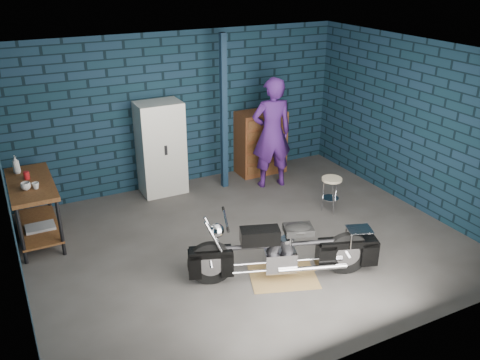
% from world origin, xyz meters
% --- Properties ---
extents(ground, '(6.00, 6.00, 0.00)m').
position_xyz_m(ground, '(0.00, 0.00, 0.00)').
color(ground, '#4B4846').
rests_on(ground, ground).
extents(room_walls, '(6.02, 5.01, 2.71)m').
position_xyz_m(room_walls, '(0.00, 0.55, 1.90)').
color(room_walls, '#0F2632').
rests_on(room_walls, ground).
extents(support_post, '(0.10, 0.10, 2.70)m').
position_xyz_m(support_post, '(0.55, 1.95, 1.35)').
color(support_post, '#122538').
rests_on(support_post, ground).
extents(workbench, '(0.60, 1.40, 0.91)m').
position_xyz_m(workbench, '(-2.68, 1.48, 0.46)').
color(workbench, brown).
rests_on(workbench, ground).
extents(drip_mat, '(1.02, 0.89, 0.01)m').
position_xyz_m(drip_mat, '(0.01, -0.98, 0.00)').
color(drip_mat, olive).
rests_on(drip_mat, ground).
extents(motorcycle, '(2.16, 1.23, 0.92)m').
position_xyz_m(motorcycle, '(0.01, -0.98, 0.46)').
color(motorcycle, black).
rests_on(motorcycle, ground).
extents(person, '(0.79, 0.59, 1.97)m').
position_xyz_m(person, '(1.32, 1.62, 0.99)').
color(person, '#451C6C').
rests_on(person, ground).
extents(storage_bin, '(0.40, 0.29, 0.25)m').
position_xyz_m(storage_bin, '(-2.66, 1.38, 0.13)').
color(storage_bin, '#95979D').
rests_on(storage_bin, ground).
extents(locker, '(0.75, 0.54, 1.62)m').
position_xyz_m(locker, '(-0.51, 2.23, 0.81)').
color(locker, silver).
rests_on(locker, ground).
extents(tool_chest, '(0.90, 0.50, 1.20)m').
position_xyz_m(tool_chest, '(1.45, 2.23, 0.60)').
color(tool_chest, brown).
rests_on(tool_chest, ground).
extents(shop_stool, '(0.39, 0.39, 0.59)m').
position_xyz_m(shop_stool, '(1.65, 0.27, 0.29)').
color(shop_stool, '#BEB08F').
rests_on(shop_stool, ground).
extents(cup_a, '(0.16, 0.16, 0.10)m').
position_xyz_m(cup_a, '(-2.75, 1.24, 0.96)').
color(cup_a, '#BEB08F').
rests_on(cup_a, workbench).
extents(cup_b, '(0.10, 0.10, 0.09)m').
position_xyz_m(cup_b, '(-2.63, 1.21, 0.95)').
color(cup_b, '#BEB08F').
rests_on(cup_b, workbench).
extents(mug_red, '(0.09, 0.09, 0.11)m').
position_xyz_m(mug_red, '(-2.71, 1.62, 0.97)').
color(mug_red, '#A61619').
rests_on(mug_red, workbench).
extents(bottle, '(0.13, 0.13, 0.27)m').
position_xyz_m(bottle, '(-2.81, 1.91, 1.04)').
color(bottle, '#95979D').
rests_on(bottle, workbench).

